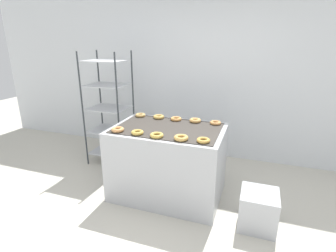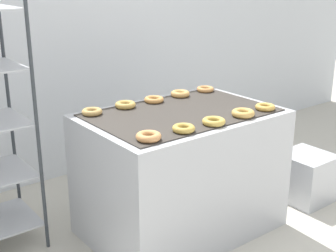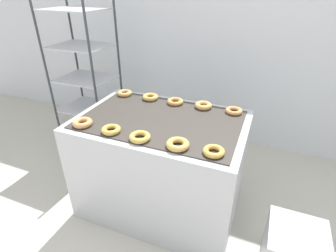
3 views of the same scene
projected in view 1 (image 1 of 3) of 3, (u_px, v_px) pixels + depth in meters
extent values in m
plane|color=beige|center=(146.00, 227.00, 2.81)|extent=(14.00, 14.00, 0.00)
cube|color=silver|center=(197.00, 72.00, 4.27)|extent=(8.00, 0.05, 2.80)
cube|color=#B7BABF|center=(168.00, 162.00, 3.29)|extent=(1.34, 0.91, 0.90)
cube|color=#38332D|center=(168.00, 128.00, 3.15)|extent=(1.23, 0.80, 0.01)
cube|color=#262628|center=(188.00, 168.00, 2.75)|extent=(0.12, 0.07, 0.10)
cylinder|color=#33383D|center=(83.00, 111.00, 3.96)|extent=(0.02, 0.02, 1.76)
cylinder|color=#33383D|center=(118.00, 115.00, 3.77)|extent=(0.02, 0.02, 1.76)
cylinder|color=#33383D|center=(101.00, 104.00, 4.40)|extent=(0.02, 0.02, 1.76)
cylinder|color=#33383D|center=(133.00, 107.00, 4.21)|extent=(0.02, 0.02, 1.76)
cube|color=#B7BABF|center=(112.00, 151.00, 4.30)|extent=(0.61, 0.49, 0.01)
cube|color=#B7BABF|center=(110.00, 130.00, 4.19)|extent=(0.61, 0.49, 0.01)
cube|color=#B7BABF|center=(109.00, 108.00, 4.08)|extent=(0.61, 0.49, 0.01)
cube|color=#B7BABF|center=(107.00, 85.00, 3.96)|extent=(0.61, 0.49, 0.01)
cube|color=#B7BABF|center=(105.00, 61.00, 3.85)|extent=(0.61, 0.49, 0.01)
cube|color=#B7BABF|center=(258.00, 210.00, 2.77)|extent=(0.38, 0.39, 0.40)
torus|color=tan|center=(118.00, 130.00, 3.02)|extent=(0.15, 0.15, 0.04)
torus|color=gold|center=(137.00, 132.00, 2.93)|extent=(0.14, 0.14, 0.04)
torus|color=gold|center=(157.00, 135.00, 2.84)|extent=(0.15, 0.15, 0.04)
torus|color=tan|center=(181.00, 138.00, 2.77)|extent=(0.15, 0.15, 0.04)
torus|color=gold|center=(203.00, 140.00, 2.70)|extent=(0.14, 0.14, 0.04)
torus|color=tan|center=(140.00, 115.00, 3.59)|extent=(0.14, 0.14, 0.04)
torus|color=tan|center=(159.00, 117.00, 3.51)|extent=(0.15, 0.15, 0.04)
torus|color=#D4934D|center=(176.00, 119.00, 3.43)|extent=(0.15, 0.15, 0.04)
torus|color=tan|center=(195.00, 120.00, 3.35)|extent=(0.15, 0.15, 0.04)
torus|color=tan|center=(215.00, 123.00, 3.27)|extent=(0.14, 0.14, 0.04)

